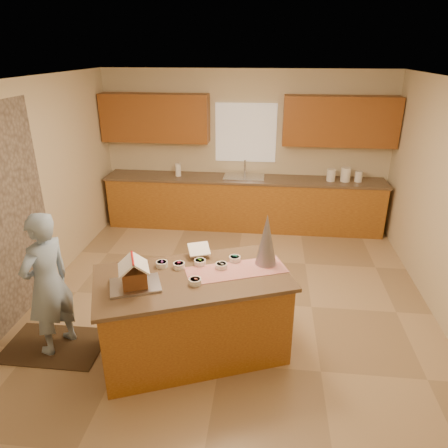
# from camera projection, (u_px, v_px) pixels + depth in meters

# --- Properties ---
(floor) EXTENTS (5.50, 5.50, 0.00)m
(floor) POSITION_uv_depth(u_px,v_px,m) (230.00, 302.00, 5.31)
(floor) COLOR tan
(floor) RESTS_ON ground
(ceiling) EXTENTS (5.50, 5.50, 0.00)m
(ceiling) POSITION_uv_depth(u_px,v_px,m) (232.00, 80.00, 4.25)
(ceiling) COLOR silver
(ceiling) RESTS_ON floor
(wall_back) EXTENTS (5.50, 5.50, 0.00)m
(wall_back) POSITION_uv_depth(u_px,v_px,m) (246.00, 150.00, 7.29)
(wall_back) COLOR beige
(wall_back) RESTS_ON floor
(wall_front) EXTENTS (5.50, 5.50, 0.00)m
(wall_front) POSITION_uv_depth(u_px,v_px,m) (183.00, 376.00, 2.27)
(wall_front) COLOR beige
(wall_front) RESTS_ON floor
(wall_left) EXTENTS (5.50, 5.50, 0.00)m
(wall_left) POSITION_uv_depth(u_px,v_px,m) (27.00, 196.00, 5.03)
(wall_left) COLOR beige
(wall_left) RESTS_ON floor
(window_curtain) EXTENTS (1.05, 0.03, 1.00)m
(window_curtain) POSITION_uv_depth(u_px,v_px,m) (246.00, 133.00, 7.15)
(window_curtain) COLOR white
(window_curtain) RESTS_ON wall_back
(back_counter_base) EXTENTS (4.80, 0.60, 0.88)m
(back_counter_base) POSITION_uv_depth(u_px,v_px,m) (243.00, 204.00, 7.38)
(back_counter_base) COLOR #A26721
(back_counter_base) RESTS_ON floor
(back_counter_top) EXTENTS (4.85, 0.63, 0.04)m
(back_counter_top) POSITION_uv_depth(u_px,v_px,m) (244.00, 179.00, 7.20)
(back_counter_top) COLOR brown
(back_counter_top) RESTS_ON back_counter_base
(upper_cabinet_left) EXTENTS (1.85, 0.35, 0.80)m
(upper_cabinet_left) POSITION_uv_depth(u_px,v_px,m) (155.00, 118.00, 7.07)
(upper_cabinet_left) COLOR brown
(upper_cabinet_left) RESTS_ON wall_back
(upper_cabinet_right) EXTENTS (1.85, 0.35, 0.80)m
(upper_cabinet_right) POSITION_uv_depth(u_px,v_px,m) (340.00, 121.00, 6.75)
(upper_cabinet_right) COLOR brown
(upper_cabinet_right) RESTS_ON wall_back
(sink) EXTENTS (0.70, 0.45, 0.12)m
(sink) POSITION_uv_depth(u_px,v_px,m) (244.00, 180.00, 7.20)
(sink) COLOR silver
(sink) RESTS_ON back_counter_top
(faucet) EXTENTS (0.03, 0.03, 0.28)m
(faucet) POSITION_uv_depth(u_px,v_px,m) (245.00, 167.00, 7.30)
(faucet) COLOR silver
(faucet) RESTS_ON back_counter_top
(island_base) EXTENTS (2.03, 1.51, 0.89)m
(island_base) POSITION_uv_depth(u_px,v_px,m) (194.00, 317.00, 4.27)
(island_base) COLOR #A26721
(island_base) RESTS_ON floor
(island_top) EXTENTS (2.13, 1.62, 0.04)m
(island_top) POSITION_uv_depth(u_px,v_px,m) (192.00, 278.00, 4.09)
(island_top) COLOR brown
(island_top) RESTS_ON island_base
(table_runner) EXTENTS (1.08, 0.71, 0.01)m
(table_runner) POSITION_uv_depth(u_px,v_px,m) (236.00, 270.00, 4.19)
(table_runner) COLOR #A90C0C
(table_runner) RESTS_ON island_top
(baking_tray) EXTENTS (0.56, 0.49, 0.03)m
(baking_tray) POSITION_uv_depth(u_px,v_px,m) (135.00, 285.00, 3.90)
(baking_tray) COLOR silver
(baking_tray) RESTS_ON island_top
(cookbook) EXTENTS (0.27, 0.24, 0.10)m
(cookbook) POSITION_uv_depth(u_px,v_px,m) (199.00, 249.00, 4.42)
(cookbook) COLOR white
(cookbook) RESTS_ON island_top
(tinsel_tree) EXTENTS (0.29, 0.29, 0.56)m
(tinsel_tree) POSITION_uv_depth(u_px,v_px,m) (267.00, 240.00, 4.21)
(tinsel_tree) COLOR #A9A7B3
(tinsel_tree) RESTS_ON island_top
(rug) EXTENTS (1.06, 0.69, 0.01)m
(rug) POSITION_uv_depth(u_px,v_px,m) (55.00, 345.00, 4.53)
(rug) COLOR black
(rug) RESTS_ON floor
(boy) EXTENTS (0.55, 0.66, 1.56)m
(boy) POSITION_uv_depth(u_px,v_px,m) (47.00, 284.00, 4.21)
(boy) COLOR #8FABCC
(boy) RESTS_ON rug
(canister_a) EXTENTS (0.15, 0.15, 0.20)m
(canister_a) POSITION_uv_depth(u_px,v_px,m) (331.00, 175.00, 7.00)
(canister_a) COLOR white
(canister_a) RESTS_ON back_counter_top
(canister_b) EXTENTS (0.16, 0.16, 0.24)m
(canister_b) POSITION_uv_depth(u_px,v_px,m) (346.00, 174.00, 6.97)
(canister_b) COLOR white
(canister_b) RESTS_ON back_counter_top
(canister_c) EXTENTS (0.13, 0.13, 0.18)m
(canister_c) POSITION_uv_depth(u_px,v_px,m) (359.00, 176.00, 6.96)
(canister_c) COLOR white
(canister_c) RESTS_ON back_counter_top
(paper_towel) EXTENTS (0.10, 0.10, 0.22)m
(paper_towel) POSITION_uv_depth(u_px,v_px,m) (178.00, 170.00, 7.26)
(paper_towel) COLOR white
(paper_towel) RESTS_ON back_counter_top
(gingerbread_house) EXTENTS (0.36, 0.36, 0.29)m
(gingerbread_house) POSITION_uv_depth(u_px,v_px,m) (134.00, 274.00, 3.85)
(gingerbread_house) COLOR brown
(gingerbread_house) RESTS_ON baking_tray
(candy_bowls) EXTENTS (0.86, 0.62, 0.06)m
(candy_bowls) POSITION_uv_depth(u_px,v_px,m) (199.00, 266.00, 4.21)
(candy_bowls) COLOR purple
(candy_bowls) RESTS_ON island_top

